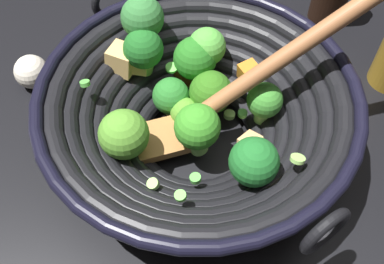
{
  "coord_description": "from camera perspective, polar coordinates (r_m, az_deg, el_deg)",
  "views": [
    {
      "loc": [
        0.19,
        -0.24,
        0.45
      ],
      "look_at": [
        -0.0,
        -0.0,
        0.03
      ],
      "focal_mm": 42.1,
      "sensor_mm": 36.0,
      "label": 1
    }
  ],
  "objects": [
    {
      "name": "wok",
      "position": [
        0.49,
        0.65,
        2.84
      ],
      "size": [
        0.38,
        0.34,
        0.2
      ],
      "color": "black",
      "rests_on": "ground"
    },
    {
      "name": "garlic_bulb",
      "position": [
        0.63,
        -19.65,
        7.2
      ],
      "size": [
        0.04,
        0.04,
        0.04
      ],
      "primitive_type": "sphere",
      "color": "silver",
      "rests_on": "ground"
    },
    {
      "name": "ground_plane",
      "position": [
        0.54,
        0.69,
        -1.82
      ],
      "size": [
        4.0,
        4.0,
        0.0
      ],
      "primitive_type": "plane",
      "color": "black"
    }
  ]
}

